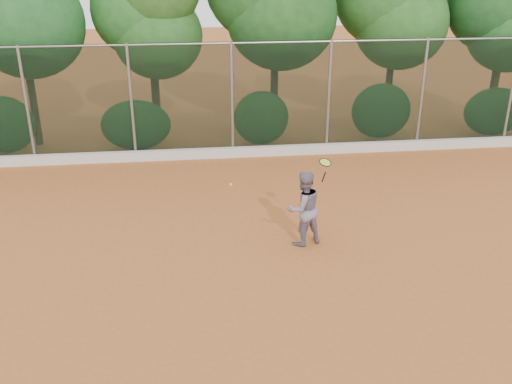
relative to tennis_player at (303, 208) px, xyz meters
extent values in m
plane|color=#AD5D28|center=(-1.02, -0.95, -0.84)|extent=(80.00, 80.00, 0.00)
cube|color=silver|center=(-1.02, 5.87, -0.69)|extent=(24.00, 0.20, 0.30)
imported|color=slate|center=(0.00, 0.00, 0.00)|extent=(0.98, 0.87, 1.67)
cube|color=black|center=(-1.02, 6.05, 0.91)|extent=(24.00, 0.01, 3.50)
cylinder|color=gray|center=(-1.02, 6.05, 2.61)|extent=(24.00, 0.06, 0.06)
cylinder|color=gray|center=(-7.02, 6.05, 0.91)|extent=(0.09, 0.09, 3.50)
cylinder|color=gray|center=(-4.02, 6.05, 0.91)|extent=(0.09, 0.09, 3.50)
cylinder|color=gray|center=(-1.02, 6.05, 0.91)|extent=(0.09, 0.09, 3.50)
cylinder|color=gray|center=(1.98, 6.05, 0.91)|extent=(0.09, 0.09, 3.50)
cylinder|color=gray|center=(4.98, 6.05, 0.91)|extent=(0.09, 0.09, 3.50)
cylinder|color=gray|center=(7.98, 6.05, 0.91)|extent=(0.09, 0.09, 3.50)
cylinder|color=#44311A|center=(-7.32, 7.95, 0.61)|extent=(0.24, 0.24, 2.90)
ellipsoid|color=#2A6F2C|center=(-7.12, 7.85, 3.06)|extent=(3.50, 2.90, 3.40)
cylinder|color=#44291A|center=(-3.42, 8.35, 0.36)|extent=(0.28, 0.28, 2.40)
ellipsoid|color=#24561D|center=(-3.22, 8.25, 2.56)|extent=(2.90, 2.40, 2.80)
ellipsoid|color=#205C1F|center=(-3.72, 8.55, 3.36)|extent=(3.20, 2.70, 3.10)
cylinder|color=#3A2716|center=(0.58, 8.05, 0.66)|extent=(0.26, 0.26, 3.00)
ellipsoid|color=#2C6827|center=(0.78, 7.95, 3.16)|extent=(3.60, 3.00, 3.50)
cylinder|color=#3B2B16|center=(4.68, 8.25, 0.51)|extent=(0.24, 0.24, 2.70)
ellipsoid|color=#24551D|center=(4.88, 8.15, 2.86)|extent=(3.20, 2.70, 3.10)
cylinder|color=#49311C|center=(8.38, 7.85, 0.41)|extent=(0.28, 0.28, 2.50)
ellipsoid|color=#2F762D|center=(8.58, 7.75, 2.66)|extent=(3.00, 2.50, 2.90)
ellipsoid|color=#256228|center=(8.08, 8.05, 3.46)|extent=(3.30, 2.80, 3.20)
ellipsoid|color=#2A6C29|center=(-8.02, 6.85, 0.16)|extent=(1.90, 1.00, 1.80)
ellipsoid|color=#2B6827|center=(-4.02, 6.85, 0.01)|extent=(2.20, 1.16, 1.60)
ellipsoid|color=#2E6727|center=(-0.02, 6.85, 0.11)|extent=(1.80, 1.04, 1.76)
ellipsoid|color=#276225|center=(3.98, 6.85, 0.21)|extent=(2.00, 1.10, 1.84)
ellipsoid|color=#266225|center=(7.98, 6.85, 0.06)|extent=(2.16, 1.12, 1.64)
cylinder|color=black|center=(0.40, -0.04, 0.72)|extent=(0.08, 0.13, 0.26)
torus|color=black|center=(0.40, -0.10, 1.07)|extent=(0.34, 0.33, 0.12)
cylinder|color=#BCD63F|center=(0.40, -0.10, 1.07)|extent=(0.29, 0.28, 0.09)
sphere|color=yellow|center=(-1.53, 0.32, 0.50)|extent=(0.06, 0.06, 0.06)
camera|label=1|loc=(-2.35, -10.90, 5.08)|focal=40.00mm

